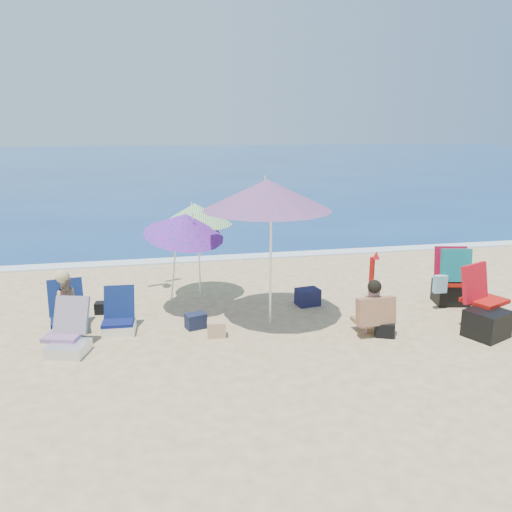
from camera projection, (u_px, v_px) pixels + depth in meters
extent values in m
plane|color=#D8BC84|center=(288.00, 339.00, 7.88)|extent=(120.00, 120.00, 0.00)
cube|color=navy|center=(170.00, 160.00, 50.58)|extent=(120.00, 80.00, 0.12)
cube|color=white|center=(235.00, 257.00, 12.71)|extent=(120.00, 0.50, 0.04)
cylinder|color=white|center=(271.00, 259.00, 8.25)|extent=(0.05, 0.05, 2.23)
cone|color=#EC1F5D|center=(267.00, 195.00, 8.16)|extent=(2.74, 2.74, 0.50)
cylinder|color=white|center=(265.00, 180.00, 8.28)|extent=(0.04, 0.04, 0.13)
cylinder|color=white|center=(199.00, 254.00, 9.68)|extent=(0.04, 0.04, 1.70)
cone|color=#259917|center=(195.00, 214.00, 9.46)|extent=(1.60, 1.60, 0.40)
cylinder|color=white|center=(192.00, 205.00, 9.38)|extent=(0.03, 0.03, 0.11)
cylinder|color=white|center=(174.00, 263.00, 9.15)|extent=(0.20, 0.40, 1.57)
cone|color=#C31BB0|center=(185.00, 225.00, 8.71)|extent=(1.87, 1.90, 0.73)
cylinder|color=silver|center=(193.00, 216.00, 8.53)|extent=(0.05, 0.06, 0.11)
cylinder|color=#A8130C|center=(371.00, 287.00, 8.71)|extent=(0.11, 0.11, 1.06)
cone|color=#B40C17|center=(376.00, 255.00, 8.54)|extent=(0.16, 0.16, 0.13)
cube|color=#0D174D|center=(118.00, 322.00, 8.08)|extent=(0.51, 0.45, 0.06)
cube|color=#0C1B47|center=(119.00, 302.00, 8.26)|extent=(0.50, 0.31, 0.51)
cube|color=white|center=(119.00, 328.00, 8.10)|extent=(0.53, 0.47, 0.15)
cube|color=#DA504D|center=(64.00, 336.00, 7.53)|extent=(0.62, 0.58, 0.06)
cube|color=#D2664A|center=(71.00, 315.00, 7.60)|extent=(0.58, 0.43, 0.55)
cube|color=silver|center=(69.00, 349.00, 7.33)|extent=(0.64, 0.60, 0.16)
cube|color=#A9120C|center=(485.00, 300.00, 8.24)|extent=(0.78, 0.75, 0.07)
cube|color=red|center=(475.00, 283.00, 8.17)|extent=(0.63, 0.40, 0.61)
cube|color=black|center=(487.00, 324.00, 7.91)|extent=(0.75, 0.72, 0.44)
cube|color=#A3150B|center=(456.00, 281.00, 9.31)|extent=(0.69, 0.64, 0.06)
cube|color=#A20B2A|center=(450.00, 262.00, 9.51)|extent=(0.61, 0.28, 0.59)
cube|color=black|center=(450.00, 292.00, 9.42)|extent=(0.66, 0.61, 0.42)
cube|color=#0A8178|center=(456.00, 265.00, 9.08)|extent=(0.56, 0.29, 0.60)
cube|color=#7DB1C9|center=(440.00, 284.00, 9.05)|extent=(0.24, 0.11, 0.32)
imported|color=tan|center=(372.00, 306.00, 8.01)|extent=(0.33, 0.22, 0.89)
cube|color=#340E63|center=(370.00, 321.00, 8.12)|extent=(0.51, 0.45, 0.06)
cube|color=#461072|center=(376.00, 311.00, 7.88)|extent=(0.62, 0.24, 0.45)
sphere|color=black|center=(375.00, 287.00, 7.87)|extent=(0.22, 0.22, 0.22)
imported|color=tan|center=(69.00, 303.00, 8.16)|extent=(0.49, 0.41, 0.91)
cube|color=#0C1947|center=(69.00, 320.00, 8.11)|extent=(0.62, 0.57, 0.07)
cube|color=#0D1C4A|center=(66.00, 297.00, 8.29)|extent=(0.59, 0.40, 0.59)
sphere|color=tan|center=(62.00, 276.00, 8.03)|extent=(0.22, 0.22, 0.22)
cube|color=#171D34|center=(196.00, 321.00, 8.28)|extent=(0.37, 0.31, 0.25)
cube|color=black|center=(103.00, 308.00, 8.94)|extent=(0.30, 0.23, 0.20)
cube|color=tan|center=(216.00, 329.00, 7.94)|extent=(0.31, 0.24, 0.25)
cube|color=#191A38|center=(308.00, 297.00, 9.35)|extent=(0.45, 0.36, 0.31)
cube|color=black|center=(385.00, 330.00, 7.94)|extent=(0.35, 0.30, 0.23)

